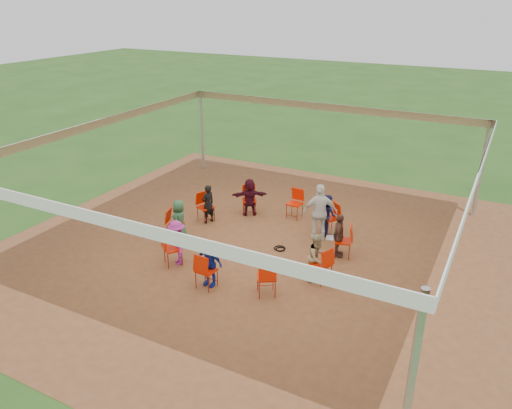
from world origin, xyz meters
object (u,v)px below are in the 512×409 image
at_px(person_seated_1, 327,214).
at_px(chair_6, 173,249).
at_px(chair_3, 249,200).
at_px(person_seated_4, 179,220).
at_px(person_seated_0, 339,236).
at_px(chair_4, 206,207).
at_px(chair_1, 330,218).
at_px(laptop, 332,236).
at_px(chair_9, 321,265).
at_px(chair_2, 295,204).
at_px(person_seated_6, 209,263).
at_px(chair_5, 176,225).
at_px(chair_0, 343,241).
at_px(person_seated_3, 208,204).
at_px(person_seated_5, 177,243).
at_px(chair_7, 206,270).
at_px(person_seated_2, 250,197).
at_px(cable_coil, 280,249).
at_px(standing_person, 320,213).
at_px(chair_8, 266,277).
at_px(person_seated_7, 317,257).

bearing_deg(person_seated_1, chair_6, 90.00).
xyz_separation_m(chair_3, person_seated_4, (-0.85, -2.51, 0.15)).
bearing_deg(person_seated_0, chair_4, 71.50).
relative_size(chair_1, laptop, 2.63).
xyz_separation_m(chair_9, laptop, (-0.21, 1.35, 0.11)).
relative_size(chair_1, chair_2, 1.00).
height_order(chair_4, person_seated_6, person_seated_6).
relative_size(chair_2, chair_5, 1.00).
bearing_deg(laptop, chair_0, -90.00).
distance_m(person_seated_3, person_seated_5, 2.57).
relative_size(chair_4, person_seated_1, 0.76).
bearing_deg(person_seated_1, person_seated_0, 162.00).
height_order(chair_2, chair_7, same).
height_order(person_seated_2, person_seated_4, same).
distance_m(person_seated_2, cable_coil, 2.51).
height_order(chair_1, person_seated_4, person_seated_4).
height_order(chair_0, chair_6, same).
distance_m(chair_1, cable_coil, 1.86).
distance_m(chair_7, person_seated_2, 4.28).
xyz_separation_m(chair_7, person_seated_4, (-2.00, 1.73, 0.15)).
bearing_deg(standing_person, chair_9, 82.92).
bearing_deg(chair_8, person_seated_4, 124.89).
height_order(person_seated_7, laptop, person_seated_7).
distance_m(chair_9, person_seated_3, 4.50).
height_order(person_seated_1, person_seated_4, same).
distance_m(chair_5, person_seated_5, 1.40).
bearing_deg(chair_9, person_seated_4, 107.50).
height_order(chair_2, chair_4, same).
bearing_deg(chair_0, standing_person, 40.12).
height_order(chair_6, person_seated_6, person_seated_6).
relative_size(chair_3, person_seated_1, 0.76).
relative_size(chair_7, chair_8, 1.00).
height_order(chair_8, person_seated_3, person_seated_3).
relative_size(person_seated_0, laptop, 3.46).
distance_m(chair_0, person_seated_3, 4.28).
bearing_deg(person_seated_2, chair_1, 146.10).
bearing_deg(chair_2, chair_1, 162.00).
xyz_separation_m(chair_1, chair_5, (-3.67, -2.40, 0.00)).
distance_m(chair_8, person_seated_6, 1.40).
bearing_deg(chair_0, person_seated_3, 72.50).
bearing_deg(chair_0, person_seated_1, 22.70).
xyz_separation_m(chair_4, chair_5, (-0.07, -1.42, 0.00)).
bearing_deg(person_seated_5, chair_7, 13.30).
distance_m(person_seated_5, person_seated_6, 1.35).
bearing_deg(chair_1, person_seated_6, 107.50).
relative_size(chair_4, person_seated_6, 0.76).
relative_size(chair_1, chair_5, 1.00).
xyz_separation_m(chair_9, person_seated_0, (-0.05, 1.39, 0.15)).
bearing_deg(chair_6, person_seated_4, 157.30).
bearing_deg(chair_5, chair_2, 126.00).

